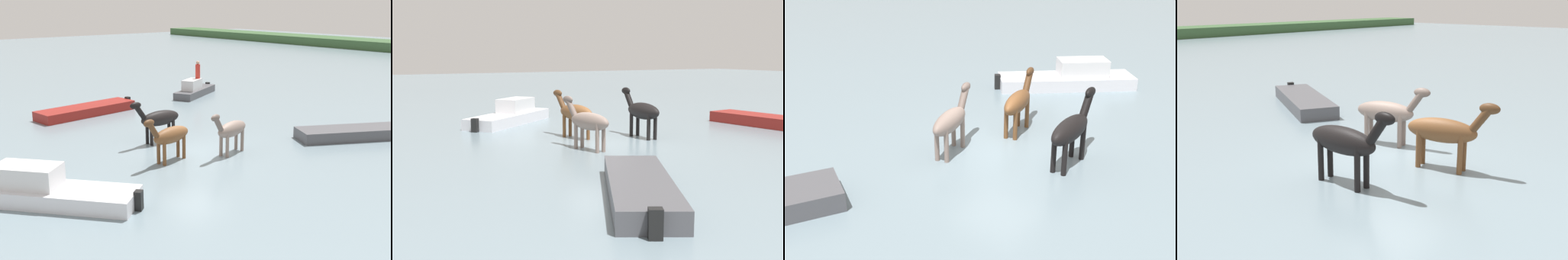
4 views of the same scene
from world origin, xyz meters
The scene contains 5 objects.
ground_plane centered at (0.00, 0.00, 0.00)m, with size 141.80×141.80×0.00m, color gray.
horse_chestnut_trailing centered at (0.29, -1.59, 1.07)m, with size 0.97×2.52×1.95m.
horse_dark_mare centered at (1.06, 1.00, 1.05)m, with size 1.00×2.47×1.91m.
horse_rear_stallion centered at (-2.23, -0.36, 1.12)m, with size 0.65×2.61×2.03m.
boat_skiff_near centered at (2.97, 7.17, 0.18)m, with size 3.89×5.49×0.76m.
Camera 4 is at (-10.00, -7.97, 4.41)m, focal length 43.13 mm.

